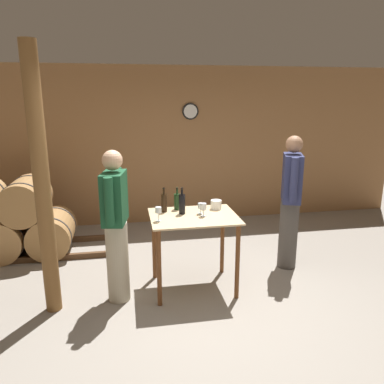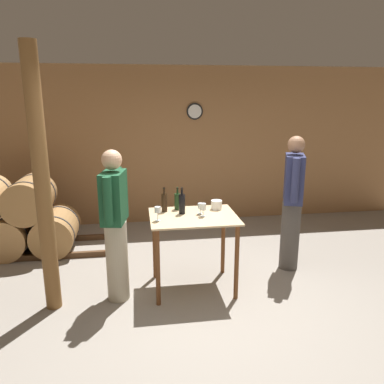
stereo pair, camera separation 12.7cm
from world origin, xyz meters
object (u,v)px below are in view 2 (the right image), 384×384
at_px(wine_glass_near_right, 203,207).
at_px(wine_bottle_far_left, 164,202).
at_px(wine_bottle_left, 178,201).
at_px(person_host, 115,223).
at_px(wine_bottle_center, 182,203).
at_px(wine_glass_near_center, 200,206).
at_px(person_visitor_with_scarf, 292,201).
at_px(wooden_post, 42,185).
at_px(ice_bucket, 216,205).
at_px(wine_glass_near_left, 158,210).

bearing_deg(wine_glass_near_right, wine_bottle_far_left, 149.74).
height_order(wine_bottle_left, person_host, person_host).
xyz_separation_m(wine_bottle_center, wine_glass_near_center, (0.20, -0.04, -0.03)).
bearing_deg(wine_bottle_far_left, person_host, -149.62).
bearing_deg(person_visitor_with_scarf, person_host, -168.32).
distance_m(wine_bottle_far_left, wine_glass_near_right, 0.48).
bearing_deg(person_host, wine_glass_near_right, 4.81).
bearing_deg(wine_bottle_center, wooden_post, -168.62).
height_order(wooden_post, wine_bottle_left, wooden_post).
bearing_deg(person_visitor_with_scarf, wooden_post, -169.55).
bearing_deg(wine_glass_near_center, wine_bottle_center, 168.69).
distance_m(wooden_post, ice_bucket, 1.94).
xyz_separation_m(ice_bucket, person_visitor_with_scarf, (1.01, 0.13, -0.03)).
bearing_deg(wine_glass_near_right, person_visitor_with_scarf, 16.94).
relative_size(wooden_post, person_visitor_with_scarf, 1.56).
height_order(wine_glass_near_left, ice_bucket, wine_glass_near_left).
relative_size(wine_glass_near_center, wine_glass_near_right, 0.86).
bearing_deg(wine_bottle_center, wine_glass_near_left, -144.14).
bearing_deg(wine_glass_near_center, person_host, -169.90).
xyz_separation_m(wine_glass_near_left, person_host, (-0.46, -0.00, -0.12)).
xyz_separation_m(wine_bottle_center, wine_glass_near_left, (-0.29, -0.21, -0.00)).
bearing_deg(wine_glass_near_right, wine_bottle_center, 149.88).
height_order(wine_bottle_far_left, wine_bottle_center, wine_bottle_center).
distance_m(wine_bottle_far_left, person_visitor_with_scarf, 1.63).
relative_size(wine_glass_near_right, person_visitor_with_scarf, 0.09).
height_order(wine_glass_near_left, wine_glass_near_right, wine_glass_near_left).
relative_size(wine_bottle_left, person_host, 0.16).
relative_size(wine_glass_near_left, person_visitor_with_scarf, 0.09).
distance_m(wine_bottle_left, wine_glass_near_right, 0.40).
xyz_separation_m(wine_glass_near_right, person_visitor_with_scarf, (1.21, 0.37, -0.08)).
relative_size(wooden_post, wine_bottle_far_left, 9.25).
distance_m(wine_bottle_left, person_visitor_with_scarf, 1.47).
height_order(ice_bucket, person_host, person_host).
distance_m(wine_bottle_center, wine_glass_near_left, 0.36).
relative_size(person_host, person_visitor_with_scarf, 0.97).
bearing_deg(wine_bottle_far_left, wine_bottle_center, -30.42).
bearing_deg(wine_glass_near_center, ice_bucket, 34.70).
relative_size(wine_bottle_far_left, ice_bucket, 2.24).
bearing_deg(wooden_post, ice_bucket, 12.19).
relative_size(wine_bottle_far_left, person_host, 0.17).
xyz_separation_m(wine_glass_near_left, wine_glass_near_right, (0.51, 0.08, -0.01)).
distance_m(wine_bottle_far_left, wine_glass_near_center, 0.43).
distance_m(wine_bottle_far_left, wine_bottle_center, 0.22).
bearing_deg(wine_glass_near_center, wine_glass_near_right, -78.73).
xyz_separation_m(wine_glass_near_right, ice_bucket, (0.21, 0.24, -0.05)).
bearing_deg(wine_bottle_center, person_host, -164.25).
relative_size(wine_glass_near_left, ice_bucket, 1.21).
distance_m(wine_glass_near_left, ice_bucket, 0.79).
distance_m(wine_glass_near_right, person_host, 0.98).
distance_m(wooden_post, wine_glass_near_center, 1.69).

